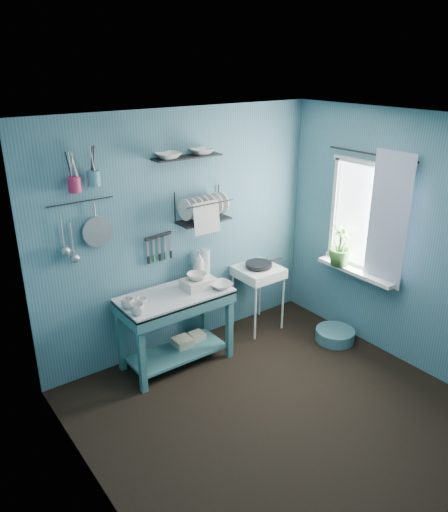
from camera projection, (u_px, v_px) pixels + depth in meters
floor at (276, 411)px, 4.44m from camera, size 3.20×3.20×0.00m
ceiling at (290, 123)px, 3.52m from camera, size 3.20×3.20×0.00m
wall_back at (183, 234)px, 5.10m from camera, size 3.20×0.00×3.20m
wall_left at (91, 347)px, 3.10m from camera, size 0.00×3.00×3.00m
wall_right at (404, 242)px, 4.86m from camera, size 0.00×3.00×3.00m
work_counter at (176, 329)px, 5.01m from camera, size 1.16×0.67×0.78m
mug_left at (137, 310)px, 4.46m from camera, size 0.12×0.12×0.10m
mug_mid at (142, 303)px, 4.59m from camera, size 0.14×0.14×0.09m
mug_right at (127, 304)px, 4.57m from camera, size 0.17×0.17×0.10m
wash_tub at (197, 284)px, 4.96m from camera, size 0.28×0.22×0.10m
tub_bowl at (197, 276)px, 4.94m from camera, size 0.20×0.19×0.06m
soap_bottle at (199, 264)px, 5.19m from camera, size 0.12×0.12×0.30m
water_bottle at (206, 262)px, 5.26m from camera, size 0.09×0.09×0.28m
counter_bowl at (221, 285)px, 4.99m from camera, size 0.22×0.22×0.05m
hotplate_stand at (258, 297)px, 5.70m from camera, size 0.54×0.54×0.75m
frying_pan at (259, 264)px, 5.55m from camera, size 0.30×0.30×0.03m
knife_strip at (158, 236)px, 4.90m from camera, size 0.32×0.07×0.03m
dish_rack at (203, 206)px, 4.99m from camera, size 0.56×0.26×0.32m
upper_shelf at (187, 157)px, 4.74m from camera, size 0.71×0.21×0.01m
shelf_bowl_left at (168, 155)px, 4.61m from camera, size 0.23×0.23×0.06m
shelf_bowl_right at (202, 149)px, 4.82m from camera, size 0.25×0.25×0.06m
utensil_cup_magenta at (74, 184)px, 4.19m from camera, size 0.11×0.11×0.13m
utensil_cup_teal at (94, 178)px, 4.27m from camera, size 0.11×0.11×0.13m
colander at (97, 232)px, 4.47m from camera, size 0.28×0.03×0.28m
ladle_outer at (62, 232)px, 4.29m from camera, size 0.01×0.01×0.30m
ladle_inner at (72, 239)px, 4.36m from camera, size 0.01×0.01×0.30m
hook_rail at (80, 202)px, 4.32m from camera, size 0.60×0.01×0.01m
window_glass at (367, 217)px, 5.13m from camera, size 0.00×1.10×1.10m
windowsill at (356, 271)px, 5.30m from camera, size 0.16×0.95×0.04m
curtain at (388, 221)px, 4.85m from camera, size 0.00×1.35×1.35m
curtain_rod at (371, 154)px, 4.87m from camera, size 0.02×1.05×0.02m
potted_plant at (340, 246)px, 5.33m from camera, size 0.33×0.33×0.45m
storage_tin_large at (183, 348)px, 5.20m from camera, size 0.18×0.18×0.22m
storage_tin_small at (197, 341)px, 5.34m from camera, size 0.15×0.15×0.20m
floor_basin at (335, 335)px, 5.52m from camera, size 0.43×0.43×0.13m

